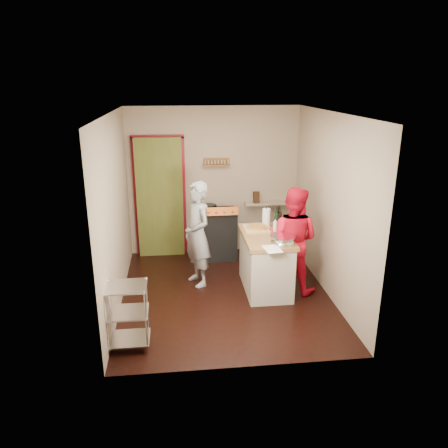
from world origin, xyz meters
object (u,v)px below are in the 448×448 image
at_px(island, 266,260).
at_px(person_stripe, 197,234).
at_px(person_red, 293,239).
at_px(wire_shelving, 128,313).
at_px(stove, 218,233).

height_order(island, person_stripe, person_stripe).
bearing_deg(island, person_red, -6.36).
bearing_deg(wire_shelving, person_red, 28.89).
distance_m(stove, person_stripe, 1.16).
bearing_deg(person_stripe, wire_shelving, -52.89).
relative_size(island, person_stripe, 0.81).
distance_m(island, person_red, 0.50).
height_order(stove, wire_shelving, stove).
height_order(person_stripe, person_red, person_stripe).
bearing_deg(person_red, wire_shelving, 61.76).
height_order(wire_shelving, person_red, person_red).
relative_size(island, person_red, 0.82).
xyz_separation_m(person_stripe, person_red, (1.37, -0.34, -0.01)).
height_order(stove, person_red, person_red).
bearing_deg(island, person_stripe, 163.18).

